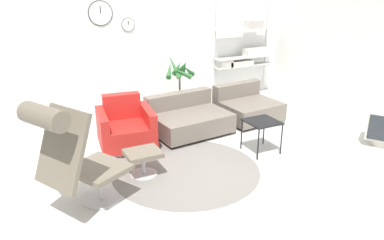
# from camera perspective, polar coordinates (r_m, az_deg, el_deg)

# --- Properties ---
(ground_plane) EXTENTS (12.00, 12.00, 0.00)m
(ground_plane) POSITION_cam_1_polar(r_m,az_deg,el_deg) (5.31, -0.02, -6.97)
(ground_plane) COLOR silver
(wall_back) EXTENTS (12.00, 0.09, 2.80)m
(wall_back) POSITION_cam_1_polar(r_m,az_deg,el_deg) (7.40, -10.13, 12.03)
(wall_back) COLOR white
(wall_back) RESTS_ON ground_plane
(wall_right) EXTENTS (0.06, 12.00, 2.80)m
(wall_right) POSITION_cam_1_polar(r_m,az_deg,el_deg) (7.18, 26.89, 9.91)
(wall_right) COLOR white
(wall_right) RESTS_ON ground_plane
(round_rug) EXTENTS (2.04, 2.04, 0.01)m
(round_rug) POSITION_cam_1_polar(r_m,az_deg,el_deg) (5.20, -0.96, -7.56)
(round_rug) COLOR slate
(round_rug) RESTS_ON ground_plane
(lounge_chair) EXTENTS (1.14, 0.98, 1.34)m
(lounge_chair) POSITION_cam_1_polar(r_m,az_deg,el_deg) (4.12, -18.08, -4.11)
(lounge_chair) COLOR #BCBCC1
(lounge_chair) RESTS_ON ground_plane
(ottoman) EXTENTS (0.46, 0.39, 0.35)m
(ottoman) POSITION_cam_1_polar(r_m,az_deg,el_deg) (5.00, -7.46, -5.72)
(ottoman) COLOR #BCBCC1
(ottoman) RESTS_ON ground_plane
(armchair_red) EXTENTS (0.91, 0.89, 0.78)m
(armchair_red) POSITION_cam_1_polar(r_m,az_deg,el_deg) (5.90, -10.08, -1.35)
(armchair_red) COLOR silver
(armchair_red) RESTS_ON ground_plane
(couch_low) EXTENTS (1.34, 1.05, 0.63)m
(couch_low) POSITION_cam_1_polar(r_m,az_deg,el_deg) (6.37, -0.57, 0.09)
(couch_low) COLOR black
(couch_low) RESTS_ON ground_plane
(couch_second) EXTENTS (1.09, 1.03, 0.63)m
(couch_second) POSITION_cam_1_polar(r_m,az_deg,el_deg) (7.05, 8.36, 1.90)
(couch_second) COLOR black
(couch_second) RESTS_ON ground_plane
(side_table) EXTENTS (0.46, 0.46, 0.50)m
(side_table) POSITION_cam_1_polar(r_m,az_deg,el_deg) (5.66, 10.63, -0.62)
(side_table) COLOR black
(side_table) RESTS_ON ground_plane
(potted_plant) EXTENTS (0.63, 0.62, 1.15)m
(potted_plant) POSITION_cam_1_polar(r_m,az_deg,el_deg) (7.30, -1.90, 4.78)
(potted_plant) COLOR #333338
(potted_plant) RESTS_ON ground_plane
(shelf_unit) EXTENTS (1.39, 0.28, 2.09)m
(shelf_unit) POSITION_cam_1_polar(r_m,az_deg,el_deg) (8.39, 8.17, 10.45)
(shelf_unit) COLOR #BCBCC1
(shelf_unit) RESTS_ON ground_plane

